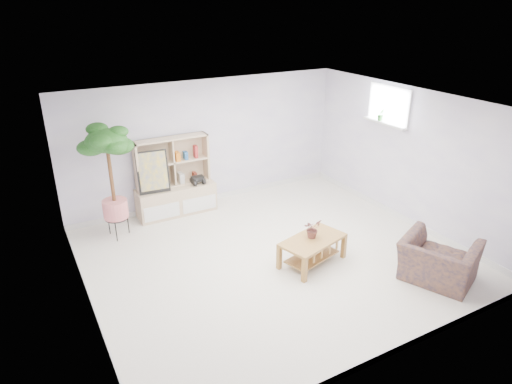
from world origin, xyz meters
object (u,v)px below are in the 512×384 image
coffee_table (312,251)px  armchair (439,258)px  storage_unit (175,177)px  floor_tree (112,183)px

coffee_table → armchair: size_ratio=1.03×
armchair → storage_unit: bearing=8.7°
coffee_table → floor_tree: floor_tree is taller
coffee_table → floor_tree: size_ratio=0.52×
storage_unit → floor_tree: size_ratio=0.75×
floor_tree → armchair: bearing=-44.0°
storage_unit → coffee_table: 2.98m
storage_unit → armchair: size_ratio=1.47×
storage_unit → floor_tree: 1.27m
floor_tree → armchair: (3.68, -3.55, -0.61)m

